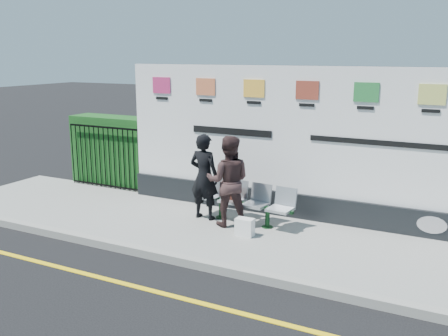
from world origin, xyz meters
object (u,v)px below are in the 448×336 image
(billboard, at_px, (306,154))
(woman_left, at_px, (204,177))
(woman_right, at_px, (228,181))
(bench, at_px, (244,212))

(billboard, height_order, woman_left, billboard)
(billboard, height_order, woman_right, billboard)
(billboard, bearing_deg, woman_right, -136.56)
(billboard, distance_m, bench, 1.67)
(billboard, bearing_deg, bench, -138.66)
(bench, height_order, woman_right, woman_right)
(woman_right, bearing_deg, bench, -150.89)
(billboard, xyz_separation_m, woman_left, (-1.76, -0.95, -0.44))
(woman_left, bearing_deg, billboard, -149.09)
(billboard, relative_size, bench, 3.99)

